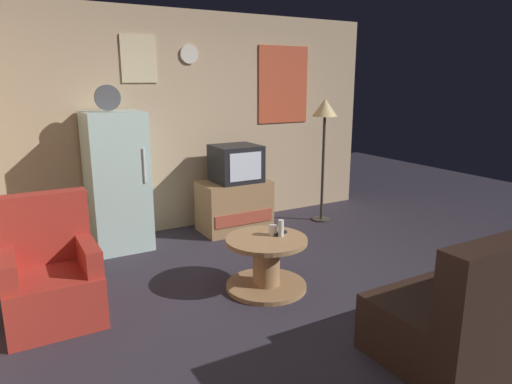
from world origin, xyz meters
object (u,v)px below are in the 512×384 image
Objects in this scene: fridge at (117,181)px; crt_tv at (236,163)px; standing_lamp at (325,117)px; armchair at (51,277)px; mug_ceramic_white at (273,230)px; wine_glass at (281,228)px; coffee_table at (266,263)px; remote_control at (280,233)px; couch at (497,305)px; tv_stand at (234,206)px.

fridge reaches higher than crt_tv.
standing_lamp is at bearing -10.06° from crt_tv.
mug_ceramic_white is at bearing -10.55° from armchair.
wine_glass is (1.01, -1.72, -0.21)m from fridge.
mug_ceramic_white is 0.09× the size of armchair.
standing_lamp is (2.56, -0.30, 0.60)m from fridge.
remote_control is (0.15, 0.03, 0.25)m from coffee_table.
remote_control is (-0.38, -1.58, -0.35)m from crt_tv.
remote_control is at bearing 69.46° from wine_glass.
armchair is at bearing -151.41° from crt_tv.
standing_lamp is 10.60× the size of remote_control.
standing_lamp is 3.70m from armchair.
standing_lamp is 2.24m from remote_control.
mug_ceramic_white is 0.60× the size of remote_control.
wine_glass is 0.09× the size of couch.
fridge is at bearing 117.10° from coffee_table.
wine_glass is at bearing -59.67° from fridge.
crt_tv is at bearing 62.02° from remote_control.
fridge is at bearing 57.36° from armchair.
crt_tv is 1.66m from remote_control.
standing_lamp is (1.16, -0.21, 0.52)m from crt_tv.
mug_ceramic_white is (-0.44, -1.56, -0.32)m from crt_tv.
armchair is at bearing 167.48° from coffee_table.
fridge is 1.84× the size of armchair.
standing_lamp reaches higher than crt_tv.
crt_tv is 0.34× the size of standing_lamp.
standing_lamp is 2.26m from wine_glass.
tv_stand is 0.53× the size of standing_lamp.
crt_tv is 1.65m from mug_ceramic_white.
tv_stand is at bearing -3.95° from fridge.
couch reaches higher than wine_glass.
wine_glass is (0.14, -0.02, 0.31)m from coffee_table.
crt_tv is (0.03, -0.00, 0.53)m from tv_stand.
couch is at bearing -63.55° from wine_glass.
crt_tv is at bearing -1.91° from tv_stand.
couch is at bearing -104.80° from standing_lamp.
fridge is at bearing 120.33° from wine_glass.
remote_control is (1.02, -1.67, -0.27)m from fridge.
fridge is 1.04× the size of couch.
coffee_table is 0.42× the size of couch.
fridge is 1.45m from tv_stand.
armchair reaches higher than coffee_table.
mug_ceramic_white reaches higher than coffee_table.
coffee_table is 4.80× the size of wine_glass.
fridge is 2.65m from standing_lamp.
couch is (0.82, -1.62, -0.20)m from mug_ceramic_white.
mug_ceramic_white is 0.05× the size of couch.
coffee_table is (0.87, -1.70, -0.52)m from fridge.
tv_stand is 9.33× the size of mug_ceramic_white.
crt_tv is 0.32× the size of couch.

